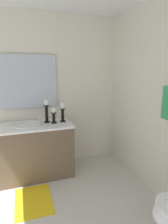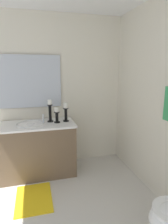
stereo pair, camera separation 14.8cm
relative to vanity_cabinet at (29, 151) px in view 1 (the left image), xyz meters
The scene contains 8 objects.
wall_left 0.91m from the vanity_cabinet, 147.36° to the left, with size 0.04×2.68×2.45m, color silver.
vanity_cabinet is the anchor object (origin of this frame).
sink_basin 0.36m from the vanity_cabinet, 90.00° to the left, with size 0.40×0.40×0.24m.
mirror 1.04m from the vanity_cabinet, behind, with size 0.02×1.00×0.81m, color silver.
candle_holder_tall 0.78m from the vanity_cabinet, 92.76° to the left, with size 0.09×0.09×0.30m.
candle_holder_short 0.65m from the vanity_cabinet, 88.19° to the left, with size 0.09×0.09×0.23m.
candle_holder_mid 0.66m from the vanity_cabinet, 101.05° to the left, with size 0.09×0.09×0.34m.
bath_mat 0.74m from the vanity_cabinet, ahead, with size 0.60×0.44×0.02m, color yellow.
Camera 1 is at (1.66, -0.28, 1.60)m, focal length 30.58 mm.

